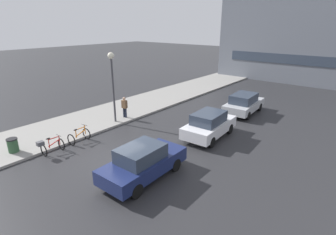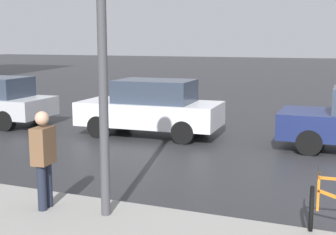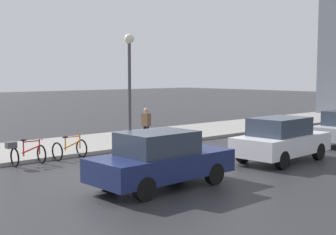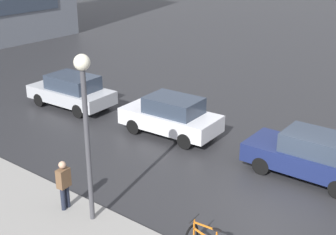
{
  "view_description": "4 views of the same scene",
  "coord_description": "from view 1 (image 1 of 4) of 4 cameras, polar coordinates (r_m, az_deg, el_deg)",
  "views": [
    {
      "loc": [
        9.94,
        -7.65,
        6.79
      ],
      "look_at": [
        0.58,
        3.76,
        1.49
      ],
      "focal_mm": 28.0,
      "sensor_mm": 36.0,
      "label": 1
    },
    {
      "loc": [
        -10.19,
        0.16,
        2.77
      ],
      "look_at": [
        0.61,
        4.59,
        0.86
      ],
      "focal_mm": 50.0,
      "sensor_mm": 36.0,
      "label": 2
    },
    {
      "loc": [
        12.35,
        -8.78,
        3.25
      ],
      "look_at": [
        0.23,
        1.96,
        1.74
      ],
      "focal_mm": 50.0,
      "sensor_mm": 36.0,
      "label": 3
    },
    {
      "loc": [
        -11.94,
        -5.24,
        7.83
      ],
      "look_at": [
        0.43,
        4.52,
        1.63
      ],
      "focal_mm": 50.0,
      "sensor_mm": 36.0,
      "label": 4
    }
  ],
  "objects": [
    {
      "name": "bicycle_nearest",
      "position": [
        15.8,
        -24.35,
        -5.63
      ],
      "size": [
        0.69,
        1.33,
        0.96
      ],
      "color": "black",
      "rests_on": "ground"
    },
    {
      "name": "streetlamp",
      "position": [
        18.41,
        -12.05,
        9.02
      ],
      "size": [
        0.44,
        0.44,
        5.01
      ],
      "color": "#424247",
      "rests_on": "ground"
    },
    {
      "name": "car_white",
      "position": [
        16.59,
        8.96,
        -1.53
      ],
      "size": [
        2.06,
        4.23,
        1.65
      ],
      "color": "silver",
      "rests_on": "ground"
    },
    {
      "name": "trash_bin",
      "position": [
        16.72,
        -30.66,
        -5.42
      ],
      "size": [
        0.56,
        0.56,
        0.92
      ],
      "color": "#2D5133",
      "rests_on": "ground"
    },
    {
      "name": "car_navy",
      "position": [
        12.24,
        -5.45,
        -9.6
      ],
      "size": [
        1.91,
        4.36,
        1.63
      ],
      "color": "navy",
      "rests_on": "ground"
    },
    {
      "name": "sidewalk_kerb",
      "position": [
        24.71,
        -2.63,
        3.96
      ],
      "size": [
        4.8,
        60.0,
        0.14
      ],
      "primitive_type": "cube",
      "color": "gray",
      "rests_on": "ground"
    },
    {
      "name": "building_facade_main",
      "position": [
        37.93,
        31.0,
        19.07
      ],
      "size": [
        22.24,
        9.16,
        16.12
      ],
      "color": "slate",
      "rests_on": "ground"
    },
    {
      "name": "car_silver",
      "position": [
        21.69,
        16.17,
        2.97
      ],
      "size": [
        2.11,
        4.37,
        1.59
      ],
      "color": "#B2B5BA",
      "rests_on": "ground"
    },
    {
      "name": "pedestrian",
      "position": [
        19.74,
        -9.44,
        2.32
      ],
      "size": [
        0.42,
        0.28,
        1.7
      ],
      "color": "#1E2333",
      "rests_on": "ground"
    },
    {
      "name": "bicycle_second",
      "position": [
        16.71,
        -18.78,
        -3.85
      ],
      "size": [
        0.81,
        1.23,
        0.98
      ],
      "color": "black",
      "rests_on": "ground"
    },
    {
      "name": "ground_plane",
      "position": [
        14.26,
        -11.61,
        -9.12
      ],
      "size": [
        140.0,
        140.0,
        0.0
      ],
      "primitive_type": "plane",
      "color": "#28282B"
    }
  ]
}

